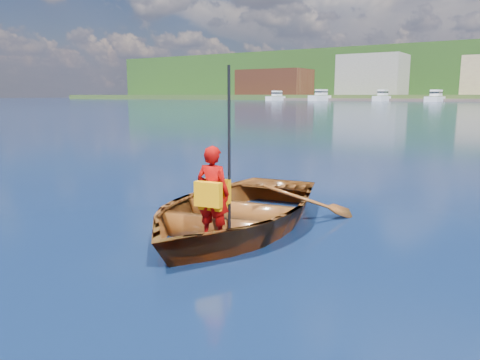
# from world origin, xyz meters

# --- Properties ---
(ground) EXTENTS (600.00, 600.00, 0.00)m
(ground) POSITION_xyz_m (0.00, 0.00, 0.00)
(ground) COLOR #142D43
(ground) RESTS_ON ground
(rowboat) EXTENTS (3.45, 4.43, 0.84)m
(rowboat) POSITION_xyz_m (-0.17, 0.91, 0.27)
(rowboat) COLOR maroon
(rowboat) RESTS_ON ground
(child_paddler) EXTENTS (0.46, 0.38, 2.12)m
(child_paddler) POSITION_xyz_m (0.11, 0.04, 0.69)
(child_paddler) COLOR #A30504
(child_paddler) RESTS_ON ground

